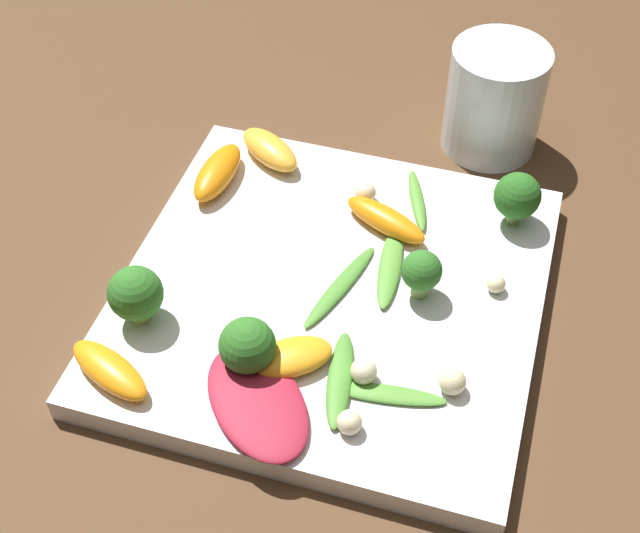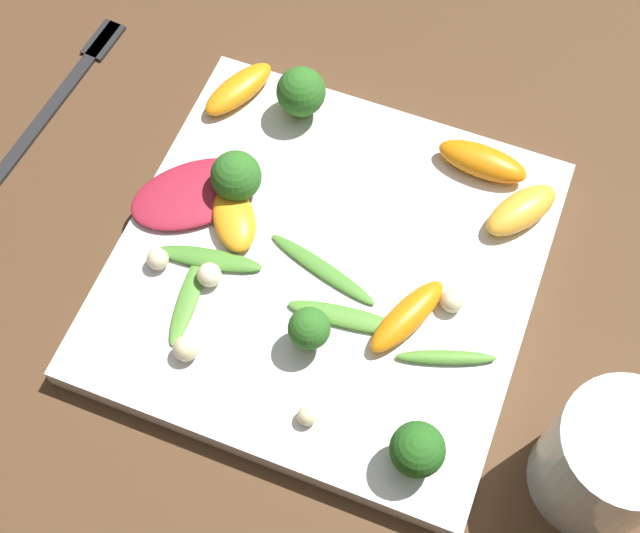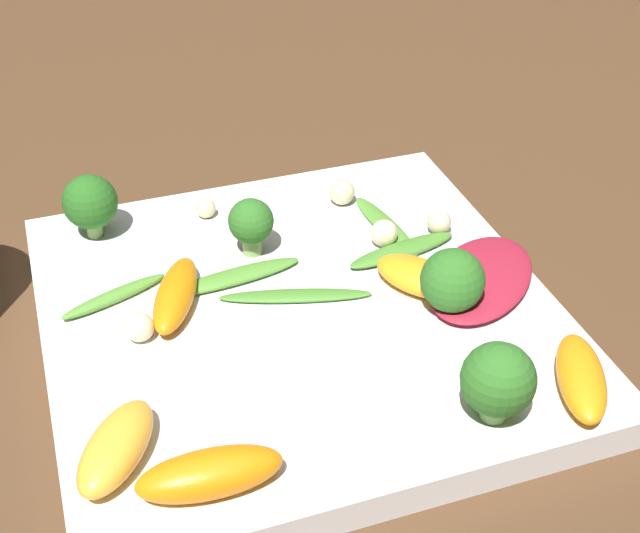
# 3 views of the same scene
# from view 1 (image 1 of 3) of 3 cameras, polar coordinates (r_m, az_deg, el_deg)

# --- Properties ---
(ground_plane) EXTENTS (2.40, 2.40, 0.00)m
(ground_plane) POSITION_cam_1_polar(r_m,az_deg,el_deg) (0.67, 0.72, -2.43)
(ground_plane) COLOR #4C331E
(plate) EXTENTS (0.30, 0.30, 0.02)m
(plate) POSITION_cam_1_polar(r_m,az_deg,el_deg) (0.66, 0.73, -1.86)
(plate) COLOR white
(plate) RESTS_ON ground_plane
(drinking_glass) EXTENTS (0.08, 0.08, 0.10)m
(drinking_glass) POSITION_cam_1_polar(r_m,az_deg,el_deg) (0.79, 11.12, 10.45)
(drinking_glass) COLOR silver
(drinking_glass) RESTS_ON ground_plane
(radicchio_leaf_0) EXTENTS (0.11, 0.11, 0.01)m
(radicchio_leaf_0) POSITION_cam_1_polar(r_m,az_deg,el_deg) (0.59, -4.03, -8.61)
(radicchio_leaf_0) COLOR maroon
(radicchio_leaf_0) RESTS_ON plate
(orange_segment_0) EXTENTS (0.08, 0.05, 0.02)m
(orange_segment_0) POSITION_cam_1_polar(r_m,az_deg,el_deg) (0.69, 4.22, 3.00)
(orange_segment_0) COLOR orange
(orange_segment_0) RESTS_ON plate
(orange_segment_1) EXTENTS (0.03, 0.07, 0.02)m
(orange_segment_1) POSITION_cam_1_polar(r_m,az_deg,el_deg) (0.73, -6.58, 6.01)
(orange_segment_1) COLOR orange
(orange_segment_1) RESTS_ON plate
(orange_segment_2) EXTENTS (0.07, 0.06, 0.02)m
(orange_segment_2) POSITION_cam_1_polar(r_m,az_deg,el_deg) (0.60, -1.84, -5.81)
(orange_segment_2) COLOR orange
(orange_segment_2) RESTS_ON plate
(orange_segment_3) EXTENTS (0.07, 0.05, 0.02)m
(orange_segment_3) POSITION_cam_1_polar(r_m,az_deg,el_deg) (0.61, -13.32, -6.47)
(orange_segment_3) COLOR orange
(orange_segment_3) RESTS_ON plate
(orange_segment_4) EXTENTS (0.07, 0.06, 0.02)m
(orange_segment_4) POSITION_cam_1_polar(r_m,az_deg,el_deg) (0.75, -3.24, 7.47)
(orange_segment_4) COLOR #FCAD33
(orange_segment_4) RESTS_ON plate
(broccoli_floret_0) EXTENTS (0.03, 0.03, 0.04)m
(broccoli_floret_0) POSITION_cam_1_polar(r_m,az_deg,el_deg) (0.64, 6.51, -0.35)
(broccoli_floret_0) COLOR #84AD5B
(broccoli_floret_0) RESTS_ON plate
(broccoli_floret_1) EXTENTS (0.04, 0.04, 0.05)m
(broccoli_floret_1) POSITION_cam_1_polar(r_m,az_deg,el_deg) (0.70, 12.51, 4.40)
(broccoli_floret_1) COLOR #84AD5B
(broccoli_floret_1) RESTS_ON plate
(broccoli_floret_2) EXTENTS (0.04, 0.04, 0.05)m
(broccoli_floret_2) POSITION_cam_1_polar(r_m,az_deg,el_deg) (0.63, -11.72, -1.75)
(broccoli_floret_2) COLOR #84AD5B
(broccoli_floret_2) RESTS_ON plate
(broccoli_floret_3) EXTENTS (0.04, 0.04, 0.04)m
(broccoli_floret_3) POSITION_cam_1_polar(r_m,az_deg,el_deg) (0.59, -4.67, -5.08)
(broccoli_floret_3) COLOR #7A9E51
(broccoli_floret_3) RESTS_ON plate
(arugula_sprig_0) EXTENTS (0.03, 0.08, 0.01)m
(arugula_sprig_0) POSITION_cam_1_polar(r_m,az_deg,el_deg) (0.60, 1.28, -7.23)
(arugula_sprig_0) COLOR #47842D
(arugula_sprig_0) RESTS_ON plate
(arugula_sprig_1) EXTENTS (0.04, 0.09, 0.00)m
(arugula_sprig_1) POSITION_cam_1_polar(r_m,az_deg,el_deg) (0.65, 1.32, -1.23)
(arugula_sprig_1) COLOR #47842D
(arugula_sprig_1) RESTS_ON plate
(arugula_sprig_2) EXTENTS (0.03, 0.07, 0.01)m
(arugula_sprig_2) POSITION_cam_1_polar(r_m,az_deg,el_deg) (0.72, 6.23, 4.26)
(arugula_sprig_2) COLOR #518E33
(arugula_sprig_2) RESTS_ON plate
(arugula_sprig_3) EXTENTS (0.03, 0.09, 0.01)m
(arugula_sprig_3) POSITION_cam_1_polar(r_m,az_deg,el_deg) (0.67, 4.52, 0.12)
(arugula_sprig_3) COLOR #518E33
(arugula_sprig_3) RESTS_ON plate
(arugula_sprig_4) EXTENTS (0.08, 0.03, 0.00)m
(arugula_sprig_4) POSITION_cam_1_polar(r_m,az_deg,el_deg) (0.60, 4.24, -8.13)
(arugula_sprig_4) COLOR #518E33
(arugula_sprig_4) RESTS_ON plate
(macadamia_nut_0) EXTENTS (0.02, 0.02, 0.02)m
(macadamia_nut_0) POSITION_cam_1_polar(r_m,az_deg,el_deg) (0.71, 2.74, 4.79)
(macadamia_nut_0) COLOR beige
(macadamia_nut_0) RESTS_ON plate
(macadamia_nut_1) EXTENTS (0.02, 0.02, 0.02)m
(macadamia_nut_1) POSITION_cam_1_polar(r_m,az_deg,el_deg) (0.60, 8.47, -7.29)
(macadamia_nut_1) COLOR beige
(macadamia_nut_1) RESTS_ON plate
(macadamia_nut_2) EXTENTS (0.01, 0.01, 0.01)m
(macadamia_nut_2) POSITION_cam_1_polar(r_m,az_deg,el_deg) (0.66, 11.21, -1.10)
(macadamia_nut_2) COLOR beige
(macadamia_nut_2) RESTS_ON plate
(macadamia_nut_3) EXTENTS (0.02, 0.02, 0.02)m
(macadamia_nut_3) POSITION_cam_1_polar(r_m,az_deg,el_deg) (0.57, 1.90, -9.94)
(macadamia_nut_3) COLOR beige
(macadamia_nut_3) RESTS_ON plate
(macadamia_nut_4) EXTENTS (0.02, 0.02, 0.02)m
(macadamia_nut_4) POSITION_cam_1_polar(r_m,az_deg,el_deg) (0.60, 2.82, -6.70)
(macadamia_nut_4) COLOR beige
(macadamia_nut_4) RESTS_ON plate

